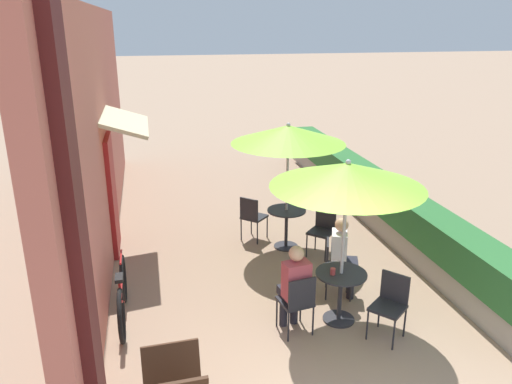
{
  "coord_description": "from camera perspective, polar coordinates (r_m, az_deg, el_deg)",
  "views": [
    {
      "loc": [
        -1.69,
        -3.69,
        3.95
      ],
      "look_at": [
        0.15,
        4.7,
        1.0
      ],
      "focal_mm": 35.0,
      "sensor_mm": 36.0,
      "label": 1
    }
  ],
  "objects": [
    {
      "name": "patio_umbrella_mid",
      "position": [
        8.61,
        3.7,
        6.57
      ],
      "size": [
        1.98,
        1.98,
        2.32
      ],
      "color": "#B7B7BC",
      "rests_on": "ground_plane"
    },
    {
      "name": "patio_table_near",
      "position": [
        7.02,
        9.62,
        -10.75
      ],
      "size": [
        0.7,
        0.7,
        0.73
      ],
      "color": "#28282D",
      "rests_on": "ground_plane"
    },
    {
      "name": "cafe_chair_near_right",
      "position": [
        7.62,
        8.92,
        -8.09
      ],
      "size": [
        0.51,
        0.51,
        0.87
      ],
      "rotation": [
        0.0,
        0.0,
        10.65
      ],
      "color": "#232328",
      "rests_on": "ground_plane"
    },
    {
      "name": "cafe_chair_mid_left",
      "position": [
        9.34,
        -0.45,
        -2.63
      ],
      "size": [
        0.57,
        0.57,
        0.87
      ],
      "rotation": [
        0.0,
        0.0,
        5.51
      ],
      "color": "#232328",
      "rests_on": "ground_plane"
    },
    {
      "name": "planter_hedge",
      "position": [
        10.69,
        12.92,
        -0.19
      ],
      "size": [
        0.6,
        10.02,
        1.01
      ],
      "color": "gray",
      "rests_on": "ground_plane"
    },
    {
      "name": "coffee_cup_near",
      "position": [
        6.84,
        8.78,
        -8.95
      ],
      "size": [
        0.07,
        0.07,
        0.09
      ],
      "color": "#B73D3D",
      "rests_on": "patio_table_near"
    },
    {
      "name": "patio_umbrella_near",
      "position": [
        6.39,
        10.41,
        1.91
      ],
      "size": [
        1.98,
        1.98,
        2.32
      ],
      "color": "#B7B7BC",
      "rests_on": "ground_plane"
    },
    {
      "name": "cafe_chair_near_back",
      "position": [
        6.66,
        4.8,
        -12.18
      ],
      "size": [
        0.46,
        0.46,
        0.87
      ],
      "rotation": [
        0.0,
        0.0,
        12.74
      ],
      "color": "#232328",
      "rests_on": "ground_plane"
    },
    {
      "name": "seated_patron_near_right",
      "position": [
        7.55,
        9.84,
        -6.97
      ],
      "size": [
        0.49,
        0.44,
        1.25
      ],
      "rotation": [
        0.0,
        0.0,
        10.65
      ],
      "color": "#23232D",
      "rests_on": "ground_plane"
    },
    {
      "name": "seated_patron_near_back",
      "position": [
        6.66,
        4.4,
        -10.47
      ],
      "size": [
        0.38,
        0.45,
        1.25
      ],
      "rotation": [
        0.0,
        0.0,
        12.74
      ],
      "color": "#23232D",
      "rests_on": "ground_plane"
    },
    {
      "name": "cafe_facade_wall",
      "position": [
        9.3,
        -17.46,
        6.52
      ],
      "size": [
        0.98,
        11.02,
        4.2
      ],
      "color": "#C66B5B",
      "rests_on": "ground_plane"
    },
    {
      "name": "cafe_chair_near_left",
      "position": [
        6.84,
        15.12,
        -11.94
      ],
      "size": [
        0.56,
        0.56,
        0.87
      ],
      "rotation": [
        0.0,
        0.0,
        8.55
      ],
      "color": "#232328",
      "rests_on": "ground_plane"
    },
    {
      "name": "bicycle_leaning",
      "position": [
        7.25,
        -15.04,
        -11.34
      ],
      "size": [
        0.1,
        1.72,
        0.81
      ],
      "rotation": [
        0.0,
        0.0,
        0.01
      ],
      "color": "black",
      "rests_on": "ground_plane"
    },
    {
      "name": "cafe_chair_mid_right",
      "position": [
        8.87,
        7.65,
        -4.01
      ],
      "size": [
        0.57,
        0.57,
        0.87
      ],
      "rotation": [
        0.0,
        0.0,
        8.66
      ],
      "color": "#232328",
      "rests_on": "ground_plane"
    },
    {
      "name": "patio_table_mid",
      "position": [
        9.09,
        3.49,
        -3.39
      ],
      "size": [
        0.7,
        0.7,
        0.73
      ],
      "color": "#28282D",
      "rests_on": "ground_plane"
    }
  ]
}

